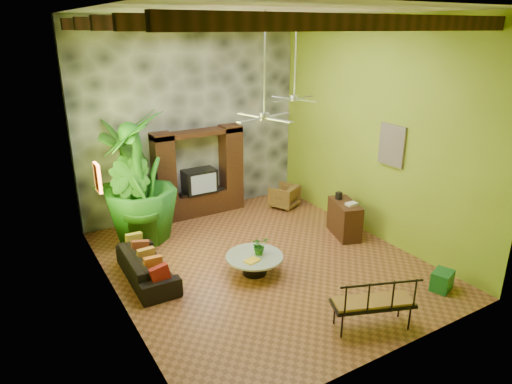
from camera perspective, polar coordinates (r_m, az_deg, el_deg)
ground at (r=9.88m, az=0.70°, el=-8.64°), size 7.00×7.00×0.00m
ceiling at (r=8.69m, az=0.85°, el=21.73°), size 6.00×7.00×0.02m
back_wall at (r=12.01m, az=-8.13°, el=9.04°), size 6.00×0.02×5.00m
left_wall at (r=7.87m, az=-18.19°, el=2.49°), size 0.02×7.00×5.00m
right_wall at (r=10.80m, az=14.56°, el=7.39°), size 0.02×7.00×5.00m
stone_accent_wall at (r=11.96m, az=-8.02°, el=8.99°), size 5.98×0.10×4.98m
ceiling_beams at (r=8.68m, az=0.84°, el=20.28°), size 5.95×5.36×0.22m
entertainment_center at (r=12.07m, az=-7.10°, el=1.60°), size 2.40×0.55×2.30m
ceiling_fan_front at (r=8.34m, az=1.07°, el=10.80°), size 1.28×1.28×1.86m
ceiling_fan_back at (r=10.65m, az=4.84°, el=12.71°), size 1.28×1.28×1.86m
wall_art_mask at (r=8.93m, az=-19.18°, el=1.70°), size 0.06×0.32×0.55m
wall_art_painting at (r=10.42m, az=16.63°, el=5.62°), size 0.06×0.70×0.90m
sofa at (r=9.35m, az=-13.47°, el=-9.03°), size 0.80×1.96×0.57m
wicker_armchair at (r=12.65m, az=3.52°, el=-0.52°), size 0.92×0.93×0.63m
tall_plant_a at (r=11.36m, az=-16.12°, el=2.10°), size 1.73×1.77×2.80m
tall_plant_b at (r=10.50m, az=-14.72°, el=-1.40°), size 1.45×1.43×2.05m
tall_plant_c at (r=10.68m, az=-14.44°, el=1.79°), size 2.22×2.22×3.03m
coffee_table at (r=9.32m, az=-0.19°, el=-8.73°), size 1.17×1.17×0.40m
centerpiece_plant at (r=9.24m, az=0.43°, el=-6.69°), size 0.35×0.30×0.38m
yellow_tray at (r=9.03m, az=-0.48°, el=-8.57°), size 0.33×0.27×0.03m
iron_bench at (r=7.84m, az=14.85°, el=-13.01°), size 1.44×0.97×0.57m
side_console at (r=11.09m, az=11.00°, el=-3.32°), size 0.78×1.15×0.84m
green_bin at (r=9.50m, az=22.23°, el=-10.22°), size 0.52×0.45×0.38m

